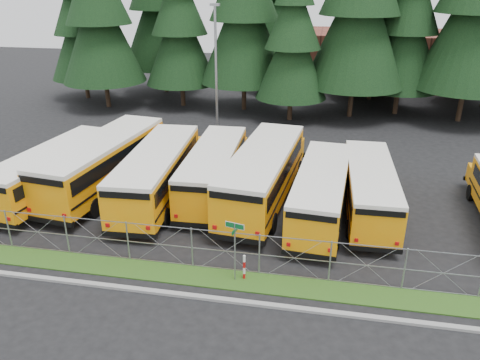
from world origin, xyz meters
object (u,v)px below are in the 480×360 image
(street_sign, at_px, (235,239))
(bus_1, at_px, (108,163))
(bus_0, at_px, (58,171))
(light_standard, at_px, (216,68))
(bus_3, at_px, (215,171))
(bus_6, at_px, (369,189))
(bus_5, at_px, (322,192))
(bus_2, at_px, (160,173))
(bus_4, at_px, (264,175))
(striped_bollard, at_px, (244,268))

(street_sign, bearing_deg, bus_1, 139.75)
(bus_0, xyz_separation_m, light_standard, (6.83, 11.89, 4.06))
(bus_3, bearing_deg, bus_6, -7.29)
(bus_6, bearing_deg, bus_0, -178.15)
(bus_5, distance_m, light_standard, 15.26)
(bus_5, xyz_separation_m, street_sign, (-3.42, -6.61, 0.63))
(bus_2, bearing_deg, street_sign, -53.99)
(bus_4, xyz_separation_m, striped_bollard, (0.22, -7.79, -1.00))
(bus_3, bearing_deg, bus_2, -158.94)
(bus_3, height_order, light_standard, light_standard)
(bus_1, height_order, bus_3, bus_1)
(street_sign, xyz_separation_m, light_standard, (-5.09, 18.60, 3.47))
(bus_0, relative_size, street_sign, 3.90)
(bus_4, bearing_deg, street_sign, -85.34)
(bus_1, height_order, light_standard, light_standard)
(bus_0, xyz_separation_m, bus_3, (9.05, 1.74, -0.01))
(bus_1, height_order, street_sign, bus_1)
(bus_1, distance_m, light_standard, 12.13)
(bus_2, bearing_deg, light_standard, 83.15)
(bus_4, relative_size, striped_bollard, 10.18)
(bus_1, relative_size, bus_5, 1.15)
(bus_3, bearing_deg, striped_bollard, -70.22)
(bus_5, bearing_deg, street_sign, -112.72)
(bus_1, xyz_separation_m, light_standard, (4.29, 10.65, 3.89))
(bus_2, distance_m, street_sign, 9.29)
(bus_2, bearing_deg, striped_bollard, -51.67)
(bus_2, bearing_deg, bus_6, -1.30)
(bus_3, height_order, bus_5, bus_3)
(street_sign, bearing_deg, bus_5, 62.66)
(street_sign, height_order, light_standard, light_standard)
(bus_2, bearing_deg, bus_5, -6.75)
(bus_0, xyz_separation_m, bus_2, (6.08, 0.50, 0.10))
(bus_5, relative_size, striped_bollard, 8.93)
(bus_3, height_order, bus_6, bus_3)
(bus_1, bearing_deg, bus_3, 11.48)
(bus_4, xyz_separation_m, street_sign, (-0.15, -7.93, 0.43))
(street_sign, bearing_deg, bus_6, 51.90)
(bus_1, height_order, bus_5, bus_1)
(bus_1, relative_size, bus_4, 1.01)
(bus_6, relative_size, striped_bollard, 8.70)
(light_standard, bearing_deg, bus_2, -93.80)
(bus_1, xyz_separation_m, bus_2, (3.53, -0.74, -0.08))
(bus_4, bearing_deg, striped_bollard, -82.60)
(bus_0, height_order, light_standard, light_standard)
(bus_2, distance_m, bus_4, 6.04)
(street_sign, relative_size, striped_bollard, 2.34)
(bus_3, relative_size, light_standard, 1.08)
(bus_0, distance_m, bus_5, 15.34)
(bus_2, xyz_separation_m, bus_3, (2.97, 1.24, -0.10))
(bus_3, bearing_deg, bus_4, -11.16)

